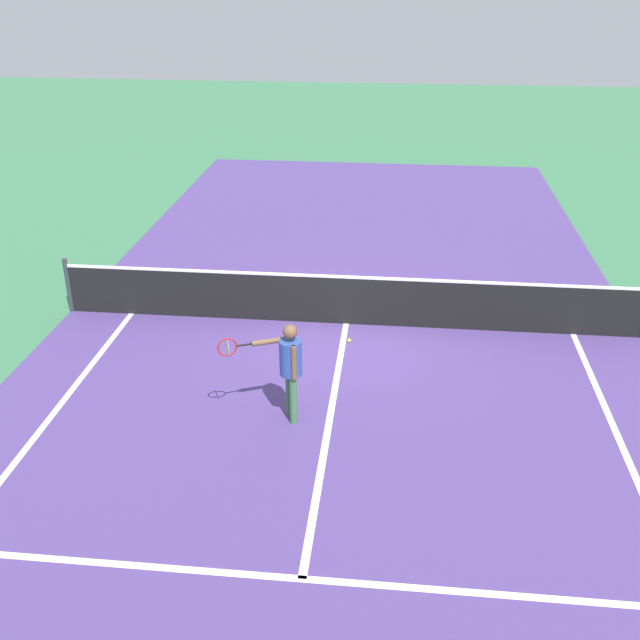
# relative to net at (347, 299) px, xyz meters

# --- Properties ---
(ground_plane) EXTENTS (60.00, 60.00, 0.00)m
(ground_plane) POSITION_rel_net_xyz_m (0.00, 0.00, -0.49)
(ground_plane) COLOR #38724C
(court_surface_inbounds) EXTENTS (10.62, 24.40, 0.00)m
(court_surface_inbounds) POSITION_rel_net_xyz_m (0.00, 0.00, -0.49)
(court_surface_inbounds) COLOR #4C387A
(court_surface_inbounds) RESTS_ON ground_plane
(line_service_near) EXTENTS (8.22, 0.10, 0.01)m
(line_service_near) POSITION_rel_net_xyz_m (0.00, -6.40, -0.49)
(line_service_near) COLOR white
(line_service_near) RESTS_ON ground_plane
(line_center_service) EXTENTS (0.10, 6.40, 0.01)m
(line_center_service) POSITION_rel_net_xyz_m (0.00, -3.20, -0.49)
(line_center_service) COLOR white
(line_center_service) RESTS_ON ground_plane
(net) EXTENTS (10.67, 0.09, 1.07)m
(net) POSITION_rel_net_xyz_m (0.00, 0.00, 0.00)
(net) COLOR #33383D
(net) RESTS_ON ground_plane
(player_near) EXTENTS (1.15, 0.50, 1.53)m
(player_near) POSITION_rel_net_xyz_m (-0.59, -3.27, 0.45)
(player_near) COLOR #3F7247
(player_near) RESTS_ON ground_plane
(tennis_ball_near_net) EXTENTS (0.07, 0.07, 0.07)m
(tennis_ball_near_net) POSITION_rel_net_xyz_m (0.11, -0.74, -0.46)
(tennis_ball_near_net) COLOR #CCE033
(tennis_ball_near_net) RESTS_ON ground_plane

